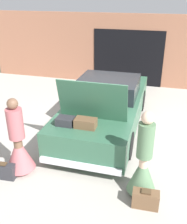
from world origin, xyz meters
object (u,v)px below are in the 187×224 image
suitcase_beside_left_person (3,171)px  car (106,106)px  person_left (18,147)px  suitcase_beside_right_person (145,199)px  person_right (143,166)px

suitcase_beside_left_person → car: bearing=61.7°
person_left → suitcase_beside_right_person: person_left is taller
person_left → person_right: 2.59m
suitcase_beside_right_person → car: bearing=116.2°
person_left → person_right: person_right is taller
car → person_right: bearing=-62.8°
car → person_left: size_ratio=2.78×
car → suitcase_beside_right_person: (1.41, -2.86, -0.45)m
car → person_left: bearing=-117.2°
person_left → suitcase_beside_right_person: size_ratio=3.49×
person_right → suitcase_beside_left_person: bearing=96.5°
suitcase_beside_left_person → suitcase_beside_right_person: bearing=-0.6°
car → suitcase_beside_right_person: bearing=-63.8°
person_left → person_right: bearing=84.9°
car → suitcase_beside_left_person: car is taller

